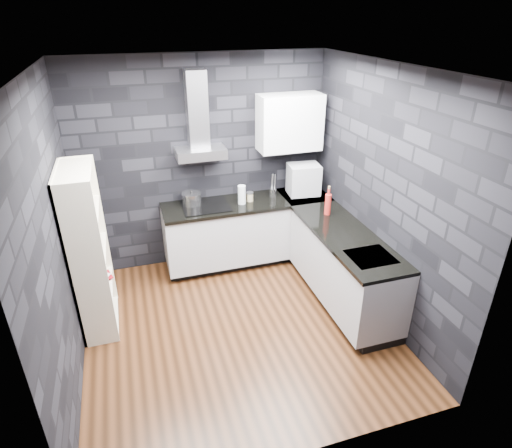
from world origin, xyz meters
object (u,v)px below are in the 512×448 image
glass_vase (242,195)px  fruit_bowl (88,252)px  storage_jar (250,197)px  red_bottle (328,204)px  utensil_crock (273,193)px  bookshelf (89,252)px  pot (192,199)px  appliance_garage (304,179)px

glass_vase → fruit_bowl: bearing=-156.9°
storage_jar → red_bottle: bearing=-40.1°
utensil_crock → fruit_bowl: 2.44m
bookshelf → pot: bearing=26.4°
pot → fruit_bowl: (-1.21, -0.93, -0.04)m
appliance_garage → bookshelf: (-2.68, -0.72, -0.22)m
red_bottle → fruit_bowl: size_ratio=1.28×
bookshelf → glass_vase: bearing=12.5°
appliance_garage → bookshelf: bookshelf is taller
pot → appliance_garage: appliance_garage is taller
storage_jar → red_bottle: (0.78, -0.66, 0.08)m
pot → storage_jar: pot is taller
appliance_garage → bookshelf: 2.79m
pot → red_bottle: (1.52, -0.76, 0.05)m
fruit_bowl → storage_jar: bearing=23.0°
pot → red_bottle: 1.70m
storage_jar → bookshelf: bearing=-159.1°
pot → appliance_garage: (1.47, -0.12, 0.14)m
utensil_crock → appliance_garage: (0.40, -0.07, 0.17)m
bookshelf → fruit_bowl: size_ratio=8.94×
bookshelf → utensil_crock: bearing=10.6°
red_bottle → bookshelf: bookshelf is taller
utensil_crock → bookshelf: size_ratio=0.06×
utensil_crock → appliance_garage: bearing=-9.5°
glass_vase → bookshelf: bearing=-159.1°
pot → glass_vase: 0.63m
utensil_crock → red_bottle: red_bottle is taller
glass_vase → appliance_garage: (0.85, 0.02, 0.10)m
glass_vase → bookshelf: bookshelf is taller
glass_vase → utensil_crock: size_ratio=2.08×
utensil_crock → fruit_bowl: size_ratio=0.58×
storage_jar → appliance_garage: bearing=-2.0°
glass_vase → appliance_garage: bearing=1.4°
glass_vase → fruit_bowl: 1.99m
storage_jar → fruit_bowl: (-1.95, -0.83, -0.02)m
bookshelf → fruit_bowl: 0.09m
appliance_garage → bookshelf: bearing=-158.8°
red_bottle → bookshelf: 2.74m
glass_vase → pot: bearing=166.7°
utensil_crock → fruit_bowl: bearing=-159.1°
storage_jar → fruit_bowl: storage_jar is taller
utensil_crock → bookshelf: bearing=-161.0°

